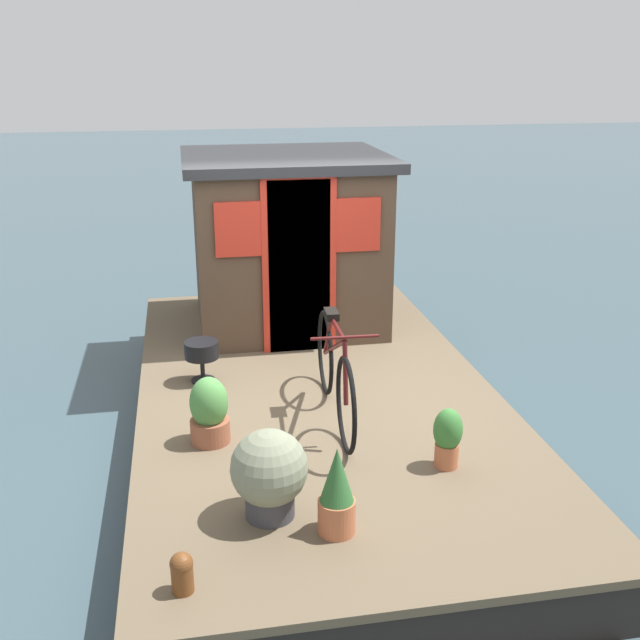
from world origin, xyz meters
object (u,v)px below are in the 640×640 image
houseboat_cabin (286,240)px  potted_plant_thyme (337,493)px  potted_plant_geranium (448,437)px  mooring_bollard (182,571)px  bicycle (335,372)px  potted_plant_sage (269,472)px  charcoal_grill (202,352)px  potted_plant_fern (209,412)px

houseboat_cabin → potted_plant_thyme: houseboat_cabin is taller
potted_plant_geranium → mooring_bollard: 2.13m
bicycle → potted_plant_thyme: bearing=169.0°
houseboat_cabin → bicycle: 2.46m
houseboat_cabin → potted_plant_geranium: (-3.30, -0.68, -0.69)m
potted_plant_sage → charcoal_grill: 2.23m
charcoal_grill → potted_plant_geranium: bearing=-137.7°
houseboat_cabin → bicycle: (-2.41, -0.04, -0.52)m
potted_plant_sage → potted_plant_fern: 1.11m
potted_plant_sage → potted_plant_geranium: bearing=-73.8°
houseboat_cabin → potted_plant_geranium: houseboat_cabin is taller
houseboat_cabin → potted_plant_sage: (-3.68, 0.64, -0.61)m
charcoal_grill → potted_plant_thyme: bearing=-163.5°
potted_plant_fern → mooring_bollard: bearing=172.3°
potted_plant_geranium → charcoal_grill: size_ratio=1.18×
potted_plant_thyme → mooring_bollard: (-0.39, 0.94, -0.15)m
potted_plant_sage → mooring_bollard: size_ratio=2.43×
houseboat_cabin → potted_plant_sage: 3.79m
mooring_bollard → charcoal_grill: bearing=-4.3°
potted_plant_fern → charcoal_grill: 1.15m
potted_plant_geranium → potted_plant_fern: 1.78m
mooring_bollard → potted_plant_thyme: bearing=-67.7°
potted_plant_thyme → potted_plant_geranium: bearing=-55.9°
potted_plant_sage → bicycle: bearing=-28.1°
potted_plant_thyme → potted_plant_fern: (1.31, 0.71, -0.03)m
houseboat_cabin → potted_plant_fern: (-2.62, 0.97, -0.67)m
bicycle → potted_plant_fern: bicycle is taller
potted_plant_geranium → mooring_bollard: (-1.02, 1.87, -0.11)m
potted_plant_geranium → potted_plant_sage: 1.37m
potted_plant_sage → charcoal_grill: potted_plant_sage is taller
potted_plant_thyme → houseboat_cabin: bearing=-3.7°
houseboat_cabin → charcoal_grill: houseboat_cabin is taller
bicycle → potted_plant_geranium: bicycle is taller
houseboat_cabin → charcoal_grill: (-1.48, 0.98, -0.64)m
potted_plant_geranium → charcoal_grill: 2.47m
bicycle → houseboat_cabin: bearing=1.0°
potted_plant_thyme → mooring_bollard: size_ratio=2.39×
potted_plant_thyme → charcoal_grill: size_ratio=1.52×
potted_plant_geranium → potted_plant_sage: size_ratio=0.76×
potted_plant_thyme → potted_plant_sage: 0.46m
houseboat_cabin → mooring_bollard: houseboat_cabin is taller
bicycle → mooring_bollard: bicycle is taller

